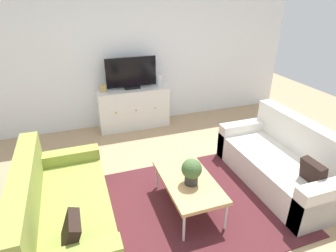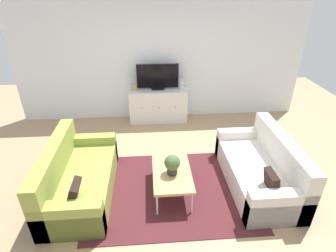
{
  "view_description": "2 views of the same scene",
  "coord_description": "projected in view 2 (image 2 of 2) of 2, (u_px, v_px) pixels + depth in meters",
  "views": [
    {
      "loc": [
        -1.1,
        -2.58,
        2.37
      ],
      "look_at": [
        0.0,
        0.55,
        0.76
      ],
      "focal_mm": 29.96,
      "sensor_mm": 36.0,
      "label": 1
    },
    {
      "loc": [
        -0.3,
        -3.32,
        2.9
      ],
      "look_at": [
        0.0,
        0.55,
        0.76
      ],
      "focal_mm": 28.57,
      "sensor_mm": 36.0,
      "label": 2
    }
  ],
  "objects": [
    {
      "name": "mantel_clock",
      "position": [
        134.0,
        87.0,
        5.87
      ],
      "size": [
        0.11,
        0.07,
        0.13
      ],
      "primitive_type": "cube",
      "color": "tan",
      "rests_on": "tv_console"
    },
    {
      "name": "area_rug",
      "position": [
        171.0,
        190.0,
        4.19
      ],
      "size": [
        2.5,
        1.9,
        0.01
      ],
      "primitive_type": "cube",
      "color": "#4C1E23",
      "rests_on": "ground_plane"
    },
    {
      "name": "couch_right_side",
      "position": [
        263.0,
        170.0,
        4.19
      ],
      "size": [
        0.88,
        1.79,
        0.84
      ],
      "color": "silver",
      "rests_on": "ground_plane"
    },
    {
      "name": "wall_back",
      "position": [
        161.0,
        60.0,
        5.9
      ],
      "size": [
        6.4,
        0.12,
        2.7
      ],
      "primitive_type": "cube",
      "color": "white",
      "rests_on": "ground_plane"
    },
    {
      "name": "couch_left_side",
      "position": [
        76.0,
        179.0,
        4.0
      ],
      "size": [
        0.88,
        1.79,
        0.84
      ],
      "color": "olive",
      "rests_on": "ground_plane"
    },
    {
      "name": "flat_screen_tv",
      "position": [
        158.0,
        77.0,
        5.82
      ],
      "size": [
        0.91,
        0.16,
        0.57
      ],
      "color": "black",
      "rests_on": "tv_console"
    },
    {
      "name": "glass_vase",
      "position": [
        182.0,
        84.0,
        5.92
      ],
      "size": [
        0.11,
        0.11,
        0.21
      ],
      "primitive_type": "cylinder",
      "color": "silver",
      "rests_on": "tv_console"
    },
    {
      "name": "ground_plane",
      "position": [
        171.0,
        184.0,
        4.32
      ],
      "size": [
        10.0,
        10.0,
        0.0
      ],
      "primitive_type": "plane",
      "color": "tan"
    },
    {
      "name": "potted_plant",
      "position": [
        173.0,
        164.0,
        3.84
      ],
      "size": [
        0.23,
        0.23,
        0.31
      ],
      "color": "#2D2D2D",
      "rests_on": "coffee_table"
    },
    {
      "name": "tv_console",
      "position": [
        158.0,
        105.0,
        6.12
      ],
      "size": [
        1.3,
        0.47,
        0.76
      ],
      "color": "silver",
      "rests_on": "ground_plane"
    },
    {
      "name": "coffee_table",
      "position": [
        172.0,
        172.0,
        4.0
      ],
      "size": [
        0.57,
        1.01,
        0.4
      ],
      "color": "tan",
      "rests_on": "ground_plane"
    }
  ]
}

